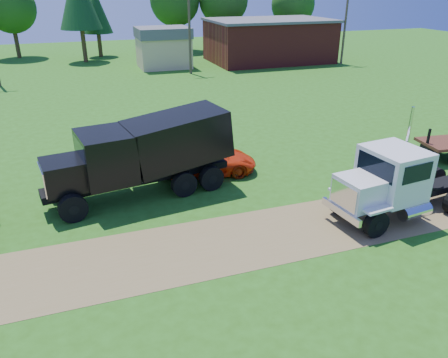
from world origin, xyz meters
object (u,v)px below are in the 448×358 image
object	(u,v)px
black_dump_truck	(146,152)
spectator_a	(420,194)
orange_pickup	(209,161)
white_semi_tractor	(393,183)

from	to	relation	value
black_dump_truck	spectator_a	xyz separation A→B (m)	(11.49, -5.86, -1.41)
orange_pickup	black_dump_truck	bearing A→B (deg)	120.43
orange_pickup	spectator_a	bearing A→B (deg)	-122.35
white_semi_tractor	spectator_a	xyz separation A→B (m)	(1.75, 0.07, -0.85)
white_semi_tractor	spectator_a	bearing A→B (deg)	-4.16
white_semi_tractor	orange_pickup	world-z (taller)	white_semi_tractor
white_semi_tractor	orange_pickup	xyz separation A→B (m)	(-6.15, 7.27, -0.91)
black_dump_truck	white_semi_tractor	bearing A→B (deg)	-40.43
white_semi_tractor	orange_pickup	distance (m)	9.56
white_semi_tractor	black_dump_truck	bearing A→B (deg)	142.32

